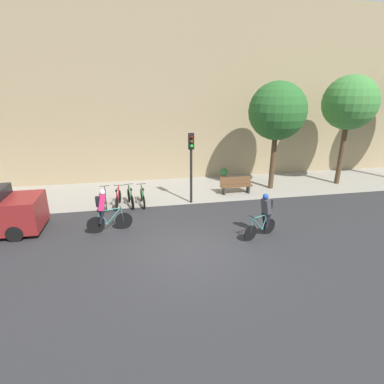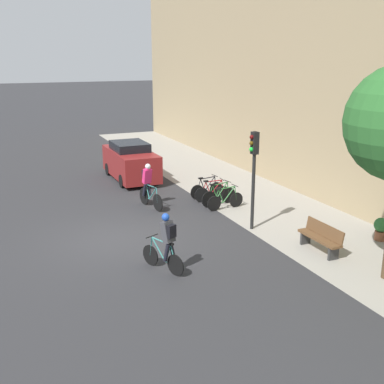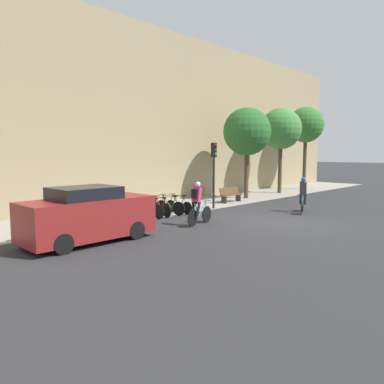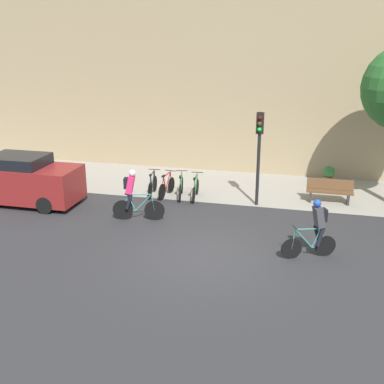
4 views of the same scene
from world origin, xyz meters
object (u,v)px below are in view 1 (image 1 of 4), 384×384
Objects in this scene: cyclist_pink at (104,210)px; parked_bike_3 at (143,197)px; traffic_light_pole at (191,155)px; potted_plant at (224,173)px; parked_bike_1 at (118,199)px; cyclist_grey at (265,213)px; parked_bike_0 at (106,199)px; parked_bike_2 at (131,198)px; bench at (236,185)px.

cyclist_pink is 3.17m from parked_bike_3.
traffic_light_pole is 4.45× the size of potted_plant.
parked_bike_1 is (0.38, 2.70, -0.56)m from cyclist_pink.
cyclist_grey is 6.18m from parked_bike_3.
parked_bike_0 is 1.17m from parked_bike_2.
parked_bike_2 is at bearing -0.01° from parked_bike_1.
cyclist_pink reaches higher than parked_bike_2.
traffic_light_pole is at bearing 117.76° from cyclist_grey.
bench is at bearing 6.26° from parked_bike_0.
traffic_light_pole is at bearing -128.35° from potted_plant.
parked_bike_2 is at bearing -0.01° from parked_bike_0.
cyclist_pink is 1.02× the size of cyclist_grey.
parked_bike_0 is (-0.21, 2.70, -0.56)m from cyclist_pink.
parked_bike_0 is 0.96× the size of parked_bike_3.
cyclist_pink is 8.87m from potted_plant.
traffic_light_pole is at bearing -4.48° from parked_bike_3.
parked_bike_0 reaches higher than parked_bike_1.
parked_bike_1 is at bearing 82.04° from cyclist_pink.
cyclist_pink reaches higher than parked_bike_1.
traffic_light_pole is (-2.11, 4.01, 1.46)m from cyclist_grey.
parked_bike_0 reaches higher than potted_plant.
potted_plant is at bearing 32.18° from parked_bike_3.
parked_bike_2 is 1.01× the size of parked_bike_3.
parked_bike_2 reaches higher than parked_bike_3.
cyclist_pink is 2.77m from parked_bike_0.
parked_bike_1 reaches higher than parked_bike_3.
parked_bike_3 is 0.96× the size of bench.
parked_bike_2 reaches higher than parked_bike_1.
potted_plant is (6.61, 5.89, -0.51)m from cyclist_pink.
potted_plant is at bearing 27.05° from parked_bike_1.
parked_bike_0 is at bearing 177.39° from traffic_light_pole.
bench is (6.59, 3.45, -0.47)m from cyclist_pink.
traffic_light_pole reaches higher than potted_plant.
cyclist_grey is at bearing -39.50° from parked_bike_2.
cyclist_pink is 1.13× the size of parked_bike_0.
cyclist_grey is 1.04× the size of parked_bike_2.
parked_bike_0 is 0.95× the size of parked_bike_2.
cyclist_pink reaches higher than cyclist_grey.
cyclist_grey is 0.50× the size of traffic_light_pole.
parked_bike_2 is 0.59m from parked_bike_3.
parked_bike_1 is at bearing 179.93° from parked_bike_3.
cyclist_grey reaches higher than bench.
parked_bike_3 is at bearing -171.57° from bench.
parked_bike_2 is at bearing 70.34° from cyclist_pink.
traffic_light_pole reaches higher than cyclist_grey.
cyclist_grey reaches higher than parked_bike_3.
parked_bike_0 is at bearing 179.99° from parked_bike_2.
cyclist_pink is at bearing -152.36° from bench.
cyclist_pink reaches higher than bench.
bench is (5.04, 0.75, 0.09)m from parked_bike_3.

